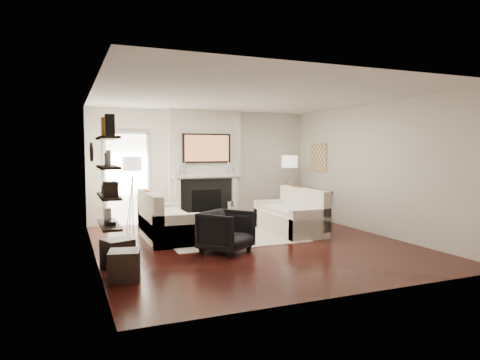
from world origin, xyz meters
name	(u,v)px	position (x,y,z in m)	size (l,w,h in m)	color
room_envelope	(252,171)	(0.00, 0.00, 1.35)	(6.00, 6.00, 6.00)	#330E0B
chimney_breast	(205,166)	(0.00, 2.88, 1.35)	(1.80, 0.25, 2.70)	silver
fireplace_surround	(207,200)	(0.00, 2.74, 0.52)	(1.30, 0.02, 1.04)	black
firebox	(207,203)	(0.00, 2.73, 0.45)	(0.75, 0.02, 0.65)	black
mantel_pilaster_l	(178,200)	(-0.72, 2.71, 0.55)	(0.12, 0.08, 1.10)	white
mantel_pilaster_r	(235,198)	(0.72, 2.71, 0.55)	(0.12, 0.08, 1.10)	white
mantel_shelf	(207,176)	(0.00, 2.69, 1.12)	(1.70, 0.18, 0.07)	white
tv_body	(207,148)	(0.00, 2.71, 1.78)	(1.20, 0.06, 0.70)	black
tv_screen	(207,148)	(0.00, 2.68, 1.78)	(1.10, 0.01, 0.62)	#BF723F
candlestick_l_tall	(185,168)	(-0.55, 2.70, 1.30)	(0.04, 0.04, 0.30)	silver
candlestick_l_short	(179,170)	(-0.68, 2.70, 1.27)	(0.04, 0.04, 0.24)	silver
candlestick_r_tall	(228,168)	(0.55, 2.70, 1.30)	(0.04, 0.04, 0.30)	silver
candlestick_r_short	(233,169)	(0.68, 2.70, 1.27)	(0.04, 0.04, 0.24)	silver
hallway_panel	(127,180)	(-1.85, 2.98, 1.05)	(0.90, 0.02, 2.10)	white
door_trim_l	(105,180)	(-2.33, 2.96, 1.05)	(0.06, 0.06, 2.16)	white
door_trim_r	(148,179)	(-1.37, 2.96, 1.05)	(0.06, 0.06, 2.16)	white
door_trim_top	(126,133)	(-1.85, 2.96, 2.13)	(1.02, 0.06, 0.06)	white
rug	(230,237)	(-0.15, 0.75, 0.01)	(2.60, 2.00, 0.01)	beige
loveseat_left_base	(167,228)	(-1.35, 1.04, 0.21)	(0.85, 1.80, 0.42)	#ECE6CE
loveseat_left_back	(150,213)	(-1.69, 1.04, 0.53)	(0.18, 1.80, 0.80)	#ECE6CE
loveseat_left_arm_n	(177,231)	(-1.35, 0.23, 0.30)	(0.85, 0.18, 0.60)	#ECE6CE
loveseat_left_arm_s	(159,218)	(-1.35, 1.85, 0.30)	(0.85, 0.18, 0.60)	#ECE6CE
loveseat_left_cushion	(170,215)	(-1.30, 1.04, 0.47)	(0.63, 1.44, 0.10)	#ECE6CE
pillow_left_orange	(147,201)	(-1.69, 1.34, 0.73)	(0.10, 0.42, 0.42)	#955612
pillow_left_charcoal	(153,205)	(-1.69, 0.74, 0.72)	(0.10, 0.40, 0.40)	black
loveseat_right_base	(290,223)	(1.18, 0.73, 0.21)	(0.85, 1.80, 0.42)	#ECE6CE
loveseat_right_back	(303,207)	(1.52, 0.73, 0.53)	(0.18, 1.80, 0.80)	#ECE6CE
loveseat_right_arm_n	(310,225)	(1.18, -0.08, 0.30)	(0.85, 0.18, 0.60)	#ECE6CE
loveseat_right_arm_s	(272,213)	(1.18, 1.54, 0.30)	(0.85, 0.18, 0.60)	#ECE6CE
loveseat_right_cushion	(288,210)	(1.13, 0.73, 0.47)	(0.63, 1.44, 0.10)	#ECE6CE
pillow_right_orange	(297,196)	(1.52, 1.03, 0.73)	(0.10, 0.42, 0.42)	#955612
pillow_right_charcoal	(311,199)	(1.52, 0.43, 0.72)	(0.10, 0.40, 0.40)	black
coffee_table	(224,216)	(-0.19, 0.97, 0.40)	(1.10, 0.55, 0.04)	black
coffee_leg_nw	(204,230)	(-0.69, 0.75, 0.19)	(0.02, 0.02, 0.38)	silver
coffee_leg_ne	(251,226)	(0.31, 0.75, 0.19)	(0.02, 0.02, 0.38)	silver
coffee_leg_sw	(198,226)	(-0.69, 1.19, 0.19)	(0.02, 0.02, 0.38)	silver
coffee_leg_se	(243,223)	(0.31, 1.19, 0.19)	(0.02, 0.02, 0.38)	silver
hurricane_glass	(231,208)	(-0.04, 0.97, 0.56)	(0.15, 0.15, 0.25)	white
hurricane_candle	(231,211)	(-0.04, 0.97, 0.50)	(0.10, 0.10, 0.15)	white
copper_bowl	(213,214)	(-0.44, 0.97, 0.45)	(0.30, 0.30, 0.05)	#AC421C
armchair	(226,229)	(-0.65, -0.37, 0.39)	(0.75, 0.70, 0.77)	black
lamp_left_post	(133,203)	(-1.85, 2.12, 0.60)	(0.02, 0.02, 1.20)	silver
lamp_left_shade	(132,164)	(-1.85, 2.12, 1.45)	(0.40, 0.40, 0.30)	white
lamp_left_leg_a	(138,203)	(-1.74, 2.12, 0.60)	(0.02, 0.02, 1.25)	silver
lamp_left_leg_b	(129,203)	(-1.91, 2.22, 0.60)	(0.02, 0.02, 1.25)	silver
lamp_left_leg_c	(131,204)	(-1.91, 2.03, 0.60)	(0.02, 0.02, 1.25)	silver
lamp_right_post	(289,195)	(2.05, 2.32, 0.60)	(0.02, 0.02, 1.20)	silver
lamp_right_shade	(290,161)	(2.05, 2.32, 1.45)	(0.40, 0.40, 0.30)	white
lamp_right_leg_a	(293,195)	(2.16, 2.32, 0.60)	(0.02, 0.02, 1.25)	silver
lamp_right_leg_b	(286,195)	(2.00, 2.41, 0.60)	(0.02, 0.02, 1.25)	silver
lamp_right_leg_c	(289,196)	(1.99, 2.22, 0.60)	(0.02, 0.02, 1.25)	silver
console_top	(313,190)	(2.57, 2.04, 0.73)	(0.35, 1.20, 0.04)	black
console_leg_n	(325,208)	(2.57, 1.49, 0.35)	(0.30, 0.04, 0.71)	black
console_leg_s	(302,203)	(2.57, 2.59, 0.35)	(0.30, 0.04, 0.71)	black
wall_art	(319,157)	(2.73, 2.05, 1.55)	(0.03, 0.70, 0.70)	tan
shelf_bottom	(109,225)	(-2.62, -1.00, 0.70)	(0.25, 1.00, 0.04)	black
shelf_lower	(109,196)	(-2.62, -1.00, 1.10)	(0.25, 1.00, 0.04)	black
shelf_upper	(108,167)	(-2.62, -1.00, 1.50)	(0.25, 1.00, 0.04)	black
shelf_top	(107,138)	(-2.62, -1.00, 1.90)	(0.25, 1.00, 0.04)	black
decor_magfile_a	(110,125)	(-2.62, -1.35, 2.06)	(0.12, 0.10, 0.28)	black
decor_magfile_b	(106,127)	(-2.62, -0.77, 2.06)	(0.12, 0.10, 0.28)	#955612
decor_frame_a	(108,158)	(-2.62, -1.08, 1.63)	(0.04, 0.30, 0.22)	white
decor_frame_b	(106,159)	(-2.62, -0.76, 1.61)	(0.04, 0.22, 0.18)	black
decor_wine_rack	(110,189)	(-2.62, -1.27, 1.22)	(0.18, 0.25, 0.20)	black
decor_box_small	(107,189)	(-2.62, -0.76, 1.18)	(0.15, 0.12, 0.12)	black
decor_books	(110,223)	(-2.62, -1.10, 0.74)	(0.14, 0.20, 0.05)	black
decor_box_tall	(107,215)	(-2.62, -0.75, 0.81)	(0.10, 0.10, 0.18)	white
clock_rim	(91,152)	(-2.73, 0.90, 1.70)	(0.34, 0.34, 0.04)	black
clock_face	(93,152)	(-2.71, 0.90, 1.70)	(0.29, 0.29, 0.01)	white
ottoman_near	(118,252)	(-2.47, -0.57, 0.20)	(0.40, 0.40, 0.40)	black
ottoman_far	(124,265)	(-2.47, -1.35, 0.20)	(0.40, 0.40, 0.40)	black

